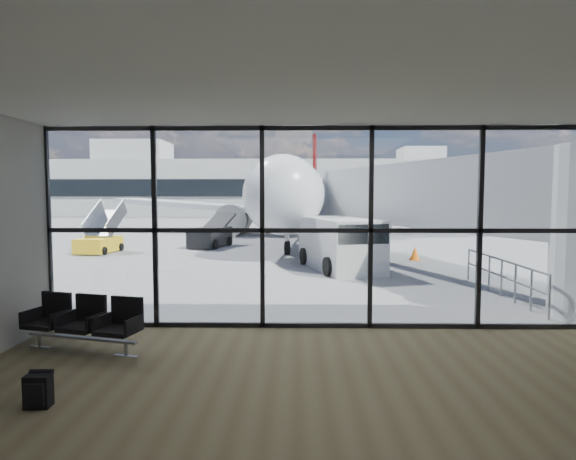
{
  "coord_description": "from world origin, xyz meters",
  "views": [
    {
      "loc": [
        -0.43,
        -10.64,
        2.98
      ],
      "look_at": [
        -0.68,
        3.0,
        1.99
      ],
      "focal_mm": 30.0,
      "sensor_mm": 36.0,
      "label": 1
    }
  ],
  "objects_px": {
    "backpack": "(38,391)",
    "belt_loader": "(211,236)",
    "seating_row": "(86,320)",
    "mobile_stairs": "(100,242)",
    "service_van": "(341,243)",
    "airliner": "(306,196)"
  },
  "relations": [
    {
      "from": "backpack",
      "to": "belt_loader",
      "type": "height_order",
      "value": "belt_loader"
    },
    {
      "from": "belt_loader",
      "to": "seating_row",
      "type": "bearing_deg",
      "value": -73.32
    },
    {
      "from": "seating_row",
      "to": "mobile_stairs",
      "type": "bearing_deg",
      "value": 126.36
    },
    {
      "from": "backpack",
      "to": "belt_loader",
      "type": "bearing_deg",
      "value": 91.65
    },
    {
      "from": "seating_row",
      "to": "service_van",
      "type": "relative_size",
      "value": 0.47
    },
    {
      "from": "airliner",
      "to": "service_van",
      "type": "relative_size",
      "value": 7.32
    },
    {
      "from": "mobile_stairs",
      "to": "belt_loader",
      "type": "bearing_deg",
      "value": 33.07
    },
    {
      "from": "backpack",
      "to": "airliner",
      "type": "bearing_deg",
      "value": 80.3
    },
    {
      "from": "backpack",
      "to": "service_van",
      "type": "relative_size",
      "value": 0.1
    },
    {
      "from": "belt_loader",
      "to": "airliner",
      "type": "bearing_deg",
      "value": 76.01
    },
    {
      "from": "backpack",
      "to": "mobile_stairs",
      "type": "relative_size",
      "value": 0.16
    },
    {
      "from": "service_van",
      "to": "mobile_stairs",
      "type": "relative_size",
      "value": 1.59
    },
    {
      "from": "airliner",
      "to": "backpack",
      "type": "bearing_deg",
      "value": -93.06
    },
    {
      "from": "seating_row",
      "to": "belt_loader",
      "type": "xyz_separation_m",
      "value": [
        -0.89,
        18.57,
        0.06
      ]
    },
    {
      "from": "backpack",
      "to": "belt_loader",
      "type": "relative_size",
      "value": 0.12
    },
    {
      "from": "seating_row",
      "to": "service_van",
      "type": "bearing_deg",
      "value": 74.97
    },
    {
      "from": "service_van",
      "to": "mobile_stairs",
      "type": "bearing_deg",
      "value": 139.31
    },
    {
      "from": "backpack",
      "to": "airliner",
      "type": "xyz_separation_m",
      "value": [
        4.32,
        31.76,
        2.68
      ]
    },
    {
      "from": "backpack",
      "to": "airliner",
      "type": "distance_m",
      "value": 32.16
    },
    {
      "from": "belt_loader",
      "to": "mobile_stairs",
      "type": "height_order",
      "value": "mobile_stairs"
    },
    {
      "from": "airliner",
      "to": "service_van",
      "type": "height_order",
      "value": "airliner"
    },
    {
      "from": "airliner",
      "to": "service_van",
      "type": "bearing_deg",
      "value": -82.08
    }
  ]
}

